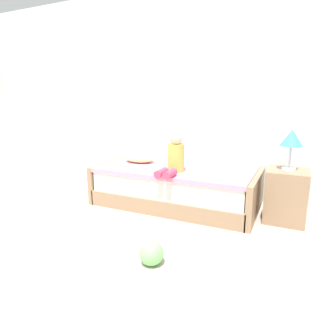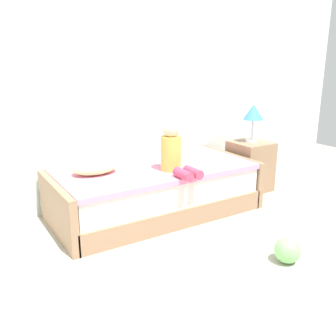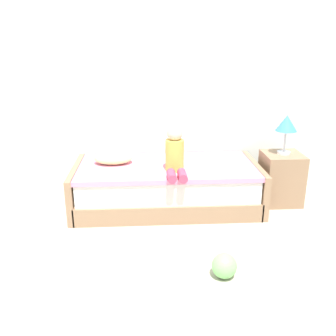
{
  "view_description": "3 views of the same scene",
  "coord_description": "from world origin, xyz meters",
  "px_view_note": "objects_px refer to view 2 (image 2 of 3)",
  "views": [
    {
      "loc": [
        1.71,
        -1.32,
        1.34
      ],
      "look_at": [
        0.3,
        1.75,
        0.55
      ],
      "focal_mm": 30.39,
      "sensor_mm": 36.0,
      "label": 1
    },
    {
      "loc": [
        -1.51,
        -1.17,
        1.56
      ],
      "look_at": [
        0.3,
        1.75,
        0.55
      ],
      "focal_mm": 39.87,
      "sensor_mm": 36.0,
      "label": 2
    },
    {
      "loc": [
        0.07,
        -1.98,
        1.83
      ],
      "look_at": [
        0.3,
        1.75,
        0.55
      ],
      "focal_mm": 39.69,
      "sensor_mm": 36.0,
      "label": 3
    }
  ],
  "objects_px": {
    "nightstand": "(250,166)",
    "toy_ball": "(287,250)",
    "child_figure": "(174,151)",
    "pillow": "(95,167)",
    "bed": "(155,190)",
    "table_lamp": "(253,114)"
  },
  "relations": [
    {
      "from": "table_lamp",
      "to": "child_figure",
      "type": "bearing_deg",
      "value": -168.87
    },
    {
      "from": "pillow",
      "to": "bed",
      "type": "bearing_deg",
      "value": -9.39
    },
    {
      "from": "pillow",
      "to": "toy_ball",
      "type": "distance_m",
      "value": 1.87
    },
    {
      "from": "child_figure",
      "to": "toy_ball",
      "type": "xyz_separation_m",
      "value": [
        0.31,
        -1.19,
        -0.6
      ]
    },
    {
      "from": "bed",
      "to": "pillow",
      "type": "distance_m",
      "value": 0.69
    },
    {
      "from": "toy_ball",
      "to": "nightstand",
      "type": "bearing_deg",
      "value": 56.25
    },
    {
      "from": "nightstand",
      "to": "pillow",
      "type": "relative_size",
      "value": 1.36
    },
    {
      "from": "nightstand",
      "to": "table_lamp",
      "type": "distance_m",
      "value": 0.64
    },
    {
      "from": "bed",
      "to": "child_figure",
      "type": "height_order",
      "value": "child_figure"
    },
    {
      "from": "bed",
      "to": "pillow",
      "type": "height_order",
      "value": "pillow"
    },
    {
      "from": "nightstand",
      "to": "toy_ball",
      "type": "height_order",
      "value": "nightstand"
    },
    {
      "from": "nightstand",
      "to": "child_figure",
      "type": "relative_size",
      "value": 1.18
    },
    {
      "from": "pillow",
      "to": "toy_ball",
      "type": "height_order",
      "value": "pillow"
    },
    {
      "from": "table_lamp",
      "to": "toy_ball",
      "type": "height_order",
      "value": "table_lamp"
    },
    {
      "from": "bed",
      "to": "child_figure",
      "type": "xyz_separation_m",
      "value": [
        0.08,
        -0.23,
        0.46
      ]
    },
    {
      "from": "nightstand",
      "to": "toy_ball",
      "type": "bearing_deg",
      "value": -123.75
    },
    {
      "from": "pillow",
      "to": "table_lamp",
      "type": "bearing_deg",
      "value": -2.28
    },
    {
      "from": "child_figure",
      "to": "pillow",
      "type": "xyz_separation_m",
      "value": [
        -0.68,
        0.33,
        -0.14
      ]
    },
    {
      "from": "bed",
      "to": "toy_ball",
      "type": "relative_size",
      "value": 10.21
    },
    {
      "from": "nightstand",
      "to": "child_figure",
      "type": "bearing_deg",
      "value": -168.87
    },
    {
      "from": "nightstand",
      "to": "toy_ball",
      "type": "relative_size",
      "value": 2.9
    },
    {
      "from": "bed",
      "to": "table_lamp",
      "type": "distance_m",
      "value": 1.52
    }
  ]
}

